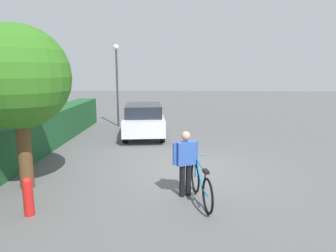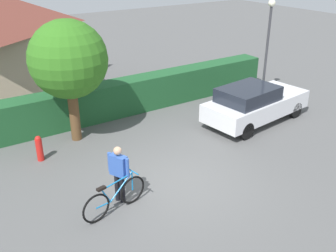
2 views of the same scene
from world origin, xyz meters
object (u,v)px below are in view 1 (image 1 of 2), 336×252
Objects in this scene: parked_car_near at (144,119)px; person_rider at (185,159)px; bicycle at (201,184)px; tree_kerbside at (18,78)px; fire_hydrant at (28,196)px; street_lamp at (117,74)px.

person_rider is at bearing -165.00° from parked_car_near.
bicycle is at bearing -131.32° from person_rider.
bicycle is 4.91m from tree_kerbside.
bicycle is (-6.62, -2.04, -0.34)m from parked_car_near.
person_rider is 3.38m from fire_hydrant.
street_lamp is 8.03m from tree_kerbside.
parked_car_near is at bearing -11.36° from fire_hydrant.
street_lamp is 9.70m from fire_hydrant.
parked_car_near is 6.94m from bicycle.
person_rider is 0.39× the size of tree_kerbside.
parked_car_near is 2.83× the size of person_rider.
fire_hydrant is at bearing 102.24° from bicycle.
street_lamp reaches higher than person_rider.
street_lamp is at bearing -5.08° from tree_kerbside.
parked_car_near is at bearing 15.00° from person_rider.
street_lamp reaches higher than fire_hydrant.
tree_kerbside is (-5.95, 2.24, 1.97)m from parked_car_near.
fire_hydrant is (-0.76, 3.52, 0.01)m from bicycle.
street_lamp is (2.05, 1.53, 1.90)m from parked_car_near.
street_lamp is (8.37, 3.23, 1.75)m from person_rider.
person_rider reaches higher than fire_hydrant.
street_lamp is at bearing 22.37° from bicycle.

